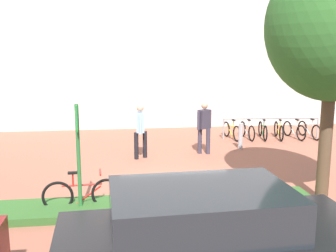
{
  "coord_description": "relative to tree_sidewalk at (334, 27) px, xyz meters",
  "views": [
    {
      "loc": [
        -1.31,
        -9.84,
        3.32
      ],
      "look_at": [
        0.22,
        1.63,
        1.15
      ],
      "focal_mm": 42.26,
      "sensor_mm": 36.0,
      "label": 1
    }
  ],
  "objects": [
    {
      "name": "building_facade",
      "position": [
        -3.23,
        9.79,
        1.18
      ],
      "size": [
        28.0,
        1.2,
        10.0
      ],
      "primitive_type": "cube",
      "color": "silver",
      "rests_on": "ground"
    },
    {
      "name": "person_casual_tan",
      "position": [
        -3.8,
        4.24,
        -2.84
      ],
      "size": [
        0.42,
        0.61,
        1.72
      ],
      "color": "black",
      "rests_on": "ground"
    },
    {
      "name": "bike_at_sign",
      "position": [
        -5.29,
        0.23,
        -3.48
      ],
      "size": [
        1.68,
        0.42,
        0.86
      ],
      "color": "black",
      "rests_on": "ground"
    },
    {
      "name": "bike_rack_cluster",
      "position": [
        1.41,
        6.48,
        -3.48
      ],
      "size": [
        3.75,
        1.76,
        0.83
      ],
      "color": "#99999E",
      "rests_on": "ground"
    },
    {
      "name": "tree_sidewalk",
      "position": [
        0.0,
        0.0,
        0.0
      ],
      "size": [
        2.85,
        2.85,
        5.41
      ],
      "color": "brown",
      "rests_on": "ground"
    },
    {
      "name": "planter_strip",
      "position": [
        -3.74,
        0.06,
        -3.74
      ],
      "size": [
        7.0,
        1.1,
        0.16
      ],
      "primitive_type": "cube",
      "color": "#336028",
      "rests_on": "ground"
    },
    {
      "name": "person_suited_dark",
      "position": [
        -1.68,
        4.55,
        -2.84
      ],
      "size": [
        0.53,
        0.41,
        1.72
      ],
      "color": "#383342",
      "rests_on": "ground"
    },
    {
      "name": "ground_plane",
      "position": [
        -3.23,
        1.92,
        -3.82
      ],
      "size": [
        60.0,
        60.0,
        0.0
      ],
      "primitive_type": "plane",
      "color": "#9E5B47"
    },
    {
      "name": "bollard_steel",
      "position": [
        -0.27,
        5.06,
        -3.37
      ],
      "size": [
        0.16,
        0.16,
        0.9
      ],
      "primitive_type": "cylinder",
      "color": "#ADADB2",
      "rests_on": "ground"
    },
    {
      "name": "car_black_suv",
      "position": [
        -3.29,
        -3.03,
        -3.07
      ],
      "size": [
        4.37,
        2.17,
        1.54
      ],
      "color": "black",
      "rests_on": "ground"
    },
    {
      "name": "parking_sign_post",
      "position": [
        -5.33,
        0.06,
        -2.31
      ],
      "size": [
        0.08,
        0.36,
        2.3
      ],
      "color": "#2D7238",
      "rests_on": "ground"
    }
  ]
}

